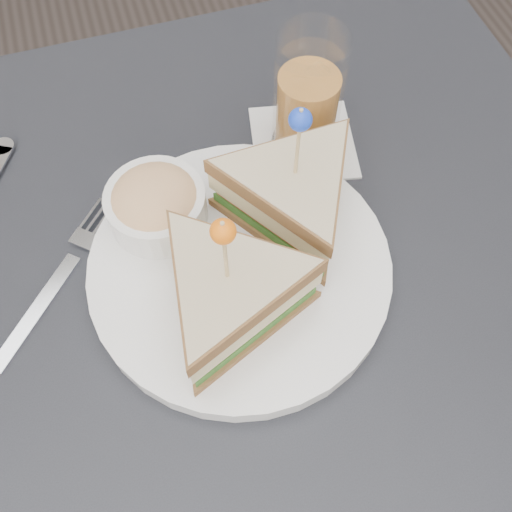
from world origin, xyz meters
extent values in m
plane|color=#3F3833|center=(0.00, 0.00, 0.00)|extent=(3.50, 3.50, 0.00)
cube|color=black|center=(0.00, 0.00, 0.73)|extent=(0.80, 0.80, 0.03)
cylinder|color=black|center=(-0.35, 0.35, 0.36)|extent=(0.04, 0.04, 0.72)
cylinder|color=black|center=(0.35, 0.35, 0.36)|extent=(0.04, 0.04, 0.72)
cylinder|color=white|center=(0.00, 0.02, 0.76)|extent=(0.32, 0.32, 0.02)
cylinder|color=white|center=(0.00, 0.02, 0.77)|extent=(0.32, 0.32, 0.01)
cylinder|color=#DDBE7F|center=(-0.02, -0.02, 0.87)|extent=(0.00, 0.00, 0.09)
sphere|color=orange|center=(-0.02, -0.02, 0.91)|extent=(0.02, 0.02, 0.02)
cylinder|color=#DDBE7F|center=(0.06, 0.06, 0.87)|extent=(0.00, 0.00, 0.09)
sphere|color=blue|center=(0.06, 0.06, 0.91)|extent=(0.02, 0.02, 0.02)
cylinder|color=white|center=(-0.06, 0.09, 0.79)|extent=(0.11, 0.11, 0.04)
ellipsoid|color=#E0B772|center=(-0.06, 0.09, 0.80)|extent=(0.09, 0.09, 0.04)
cube|color=silver|center=(-0.19, 0.04, 0.75)|extent=(0.10, 0.10, 0.00)
cube|color=silver|center=(-0.14, 0.10, 0.75)|extent=(0.03, 0.03, 0.00)
cylinder|color=silver|center=(-0.21, 0.25, 0.76)|extent=(0.03, 0.03, 0.00)
cube|color=white|center=(0.11, 0.16, 0.75)|extent=(0.13, 0.13, 0.00)
cylinder|color=#BF7C36|center=(0.11, 0.16, 0.80)|extent=(0.07, 0.07, 0.09)
cylinder|color=white|center=(0.11, 0.16, 0.82)|extent=(0.08, 0.08, 0.14)
cube|color=white|center=(0.12, 0.16, 0.84)|extent=(0.02, 0.02, 0.02)
cube|color=white|center=(0.10, 0.16, 0.84)|extent=(0.02, 0.02, 0.02)
camera|label=1|loc=(-0.06, -0.23, 1.24)|focal=40.00mm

